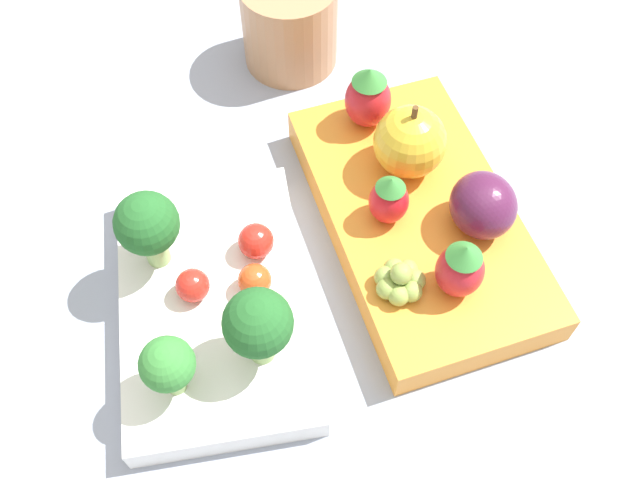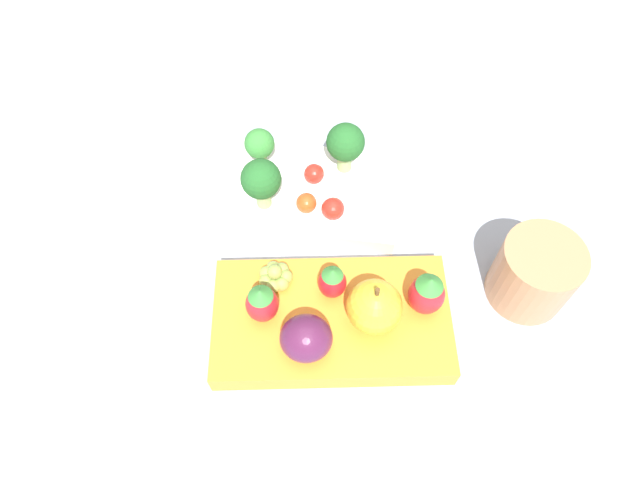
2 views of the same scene
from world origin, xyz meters
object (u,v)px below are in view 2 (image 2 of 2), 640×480
Objects in this scene: bento_box_fruit at (332,320)px; strawberry_1 at (427,293)px; drinking_cup at (534,273)px; cherry_tomato_1 at (314,174)px; broccoli_floret_1 at (260,145)px; broccoli_floret_0 at (261,180)px; cherry_tomato_2 at (306,203)px; plum at (306,338)px; cherry_tomato_0 at (333,209)px; grape_cluster at (275,276)px; strawberry_2 at (262,303)px; apple at (374,307)px; bento_box_savoury at (310,194)px; broccoli_floret_2 at (345,144)px; strawberry_0 at (332,281)px.

strawberry_1 is (0.09, 0.01, 0.04)m from bento_box_fruit.
cherry_tomato_1 is at bearing 148.29° from drinking_cup.
strawberry_1 is (0.16, -0.18, -0.00)m from broccoli_floret_1.
broccoli_floret_0 is 0.28m from drinking_cup.
cherry_tomato_2 is (-0.01, -0.04, -0.00)m from cherry_tomato_1.
broccoli_floret_1 is at bearing 102.12° from plum.
cherry_tomato_0 is 0.10m from grape_cluster.
drinking_cup is (0.19, 0.03, 0.02)m from bento_box_fruit.
broccoli_floret_1 is at bearing 92.30° from strawberry_2.
apple is 1.27× the size of strawberry_2.
strawberry_1 reaches higher than bento_box_savoury.
broccoli_floret_1 is at bearing 96.87° from grape_cluster.
plum is 0.61× the size of drinking_cup.
drinking_cup reaches higher than cherry_tomato_1.
drinking_cup is (0.19, -0.08, 0.00)m from cherry_tomato_0.
cherry_tomato_2 is 0.14m from apple.
bento_box_savoury is 9.61× the size of cherry_tomato_2.
apple is at bearing -74.97° from cherry_tomato_0.
bento_box_fruit is 4.77× the size of plum.
broccoli_floret_0 is 0.08m from cherry_tomato_0.
strawberry_2 is 1.41× the size of grape_cluster.
strawberry_2 reaches higher than grape_cluster.
cherry_tomato_2 is at bearing 157.38° from drinking_cup.
bento_box_savoury is at bearing 88.22° from plum.
strawberry_2 is at bearing -107.46° from cherry_tomato_1.
cherry_tomato_1 is at bearing -153.95° from broccoli_floret_2.
strawberry_2 reaches higher than bento_box_savoury.
strawberry_0 is (0.01, -0.14, 0.01)m from cherry_tomato_1.
grape_cluster reaches higher than cherry_tomato_0.
bento_box_savoury is at bearing 73.13° from strawberry_2.
strawberry_0 is at bearing 168.81° from strawberry_1.
cherry_tomato_1 is at bearing 72.54° from strawberry_2.
bento_box_fruit is 0.05m from apple.
strawberry_1 is (0.11, -0.12, 0.02)m from cherry_tomato_2.
strawberry_0 is 0.80× the size of strawberry_1.
drinking_cup is at bearing 6.76° from strawberry_2.
bento_box_fruit is 0.07m from strawberry_2.
strawberry_0 is 0.19m from drinking_cup.
apple reaches higher than strawberry_2.
strawberry_0 is at bearing 65.97° from plum.
bento_box_savoury is at bearing 150.97° from drinking_cup.
broccoli_floret_1 reaches higher than strawberry_0.
drinking_cup is at bearing -31.71° from cherry_tomato_1.
bento_box_fruit is at bearing -92.64° from cherry_tomato_0.
broccoli_floret_2 is (0.04, 0.03, 0.05)m from bento_box_savoury.
drinking_cup is at bearing -29.03° from bento_box_savoury.
broccoli_floret_1 is at bearing 131.25° from strawberry_1.
cherry_tomato_1 is 0.17m from strawberry_2.
broccoli_floret_0 is at bearing 116.81° from bento_box_fruit.
broccoli_floret_0 reaches higher than drinking_cup.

